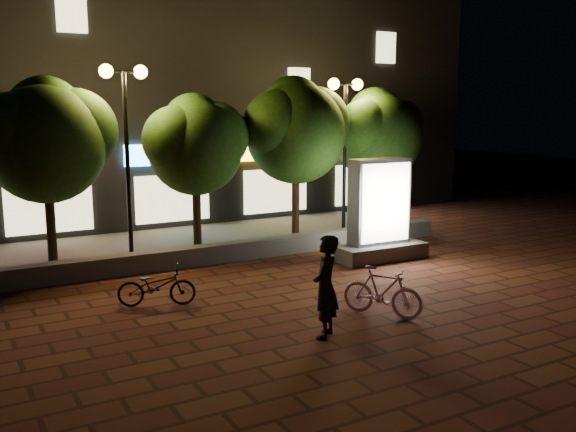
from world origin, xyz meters
TOP-DOWN VIEW (x-y plane):
  - ground at (0.00, 0.00)m, footprint 80.00×80.00m
  - retaining_wall at (0.00, 4.00)m, footprint 16.00×0.45m
  - sidewalk at (0.00, 6.50)m, footprint 16.00×5.00m
  - building_block at (-0.01, 12.99)m, footprint 28.00×8.12m
  - tree_left at (-3.45, 5.46)m, footprint 3.60×3.00m
  - tree_mid at (0.55, 5.46)m, footprint 3.24×2.70m
  - tree_right at (3.86, 5.46)m, footprint 3.72×3.10m
  - tree_far_right at (7.05, 5.46)m, footprint 3.48×2.90m
  - street_lamp_left at (-1.50, 5.20)m, footprint 1.26×0.36m
  - street_lamp_right at (5.50, 5.20)m, footprint 1.26×0.36m
  - ad_kiosk at (4.60, 2.20)m, footprint 2.60×1.35m
  - scooter_pink at (1.67, -1.74)m, footprint 1.30×1.67m
  - rider at (0.03, -2.16)m, footprint 0.82×0.81m
  - scooter_parked at (-2.09, 1.13)m, footprint 1.73×1.14m

SIDE VIEW (x-z plane):
  - ground at x=0.00m, z-range 0.00..0.00m
  - sidewalk at x=0.00m, z-range 0.00..0.08m
  - retaining_wall at x=0.00m, z-range 0.00..0.50m
  - scooter_parked at x=-2.09m, z-range 0.00..0.86m
  - scooter_pink at x=1.67m, z-range 0.00..1.01m
  - rider at x=0.03m, z-range 0.00..1.91m
  - ad_kiosk at x=4.60m, z-range -0.27..2.52m
  - tree_mid at x=0.55m, z-range 0.97..5.47m
  - tree_far_right at x=7.05m, z-range 0.99..5.75m
  - tree_left at x=-3.45m, z-range 1.00..5.89m
  - tree_right at x=3.86m, z-range 1.03..6.10m
  - street_lamp_right at x=5.50m, z-range 1.40..6.38m
  - street_lamp_left at x=-1.50m, z-range 1.44..6.62m
  - building_block at x=-0.01m, z-range -0.65..10.65m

